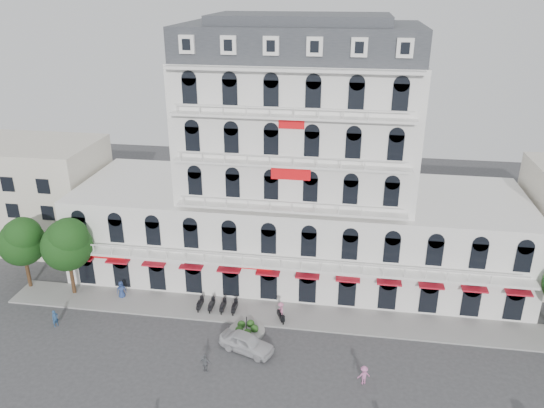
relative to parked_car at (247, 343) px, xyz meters
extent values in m
plane|color=#38383A|center=(2.49, -3.52, -0.80)|extent=(120.00, 120.00, 0.00)
cube|color=gray|center=(2.49, 5.48, -0.72)|extent=(53.00, 4.00, 0.16)
cube|color=silver|center=(2.49, 14.48, 3.70)|extent=(45.00, 14.00, 9.00)
cube|color=silver|center=(2.49, 14.48, 14.70)|extent=(22.00, 12.00, 13.00)
cube|color=#2D3035|center=(2.49, 14.48, 22.70)|extent=(21.56, 11.76, 3.00)
cube|color=#2D3035|center=(2.49, 14.48, 24.60)|extent=(15.84, 8.64, 0.80)
cube|color=red|center=(2.49, 6.98, 2.70)|extent=(40.50, 1.00, 0.15)
cube|color=red|center=(2.49, 8.36, 12.20)|extent=(3.50, 0.10, 1.40)
cube|color=beige|center=(-27.51, 16.48, 5.20)|extent=(14.00, 10.00, 12.00)
cylinder|color=gray|center=(-0.51, 2.48, -0.68)|extent=(3.20, 3.20, 0.24)
cylinder|color=black|center=(-0.51, 2.48, 0.10)|extent=(0.08, 0.08, 1.40)
sphere|color=#1F4517|center=(0.19, 2.48, -0.35)|extent=(0.70, 0.70, 0.70)
sphere|color=#1F4517|center=(-0.29, 3.14, -0.35)|extent=(0.70, 0.70, 0.70)
sphere|color=#1F4517|center=(-1.07, 2.90, -0.35)|extent=(0.70, 0.70, 0.70)
sphere|color=#1F4517|center=(-1.08, 2.08, -0.35)|extent=(0.70, 0.70, 0.70)
sphere|color=#1F4517|center=(-0.31, 1.81, -0.35)|extent=(0.70, 0.70, 0.70)
cylinder|color=#382314|center=(-23.51, 6.48, 0.96)|extent=(0.36, 0.36, 3.52)
sphere|color=black|center=(-23.51, 6.48, 4.16)|extent=(4.48, 4.48, 4.48)
sphere|color=black|center=(-23.01, 6.18, 5.20)|extent=(3.52, 3.52, 3.52)
sphere|color=black|center=(-23.91, 6.78, 4.80)|extent=(3.20, 3.20, 3.20)
cylinder|color=#382314|center=(-18.51, 5.98, 1.07)|extent=(0.36, 0.36, 3.74)
sphere|color=black|center=(-18.51, 5.98, 4.47)|extent=(4.76, 4.76, 4.76)
sphere|color=black|center=(-18.01, 5.68, 5.58)|extent=(3.74, 3.74, 3.74)
sphere|color=black|center=(-18.91, 6.28, 5.15)|extent=(3.40, 3.40, 3.40)
imported|color=silver|center=(0.00, 0.00, 0.00)|extent=(5.04, 3.38, 1.59)
cube|color=black|center=(2.22, 4.56, -0.25)|extent=(0.93, 1.51, 0.35)
torus|color=black|center=(2.44, 4.06, -0.52)|extent=(0.35, 0.60, 0.60)
torus|color=black|center=(2.00, 5.06, -0.52)|extent=(0.35, 0.60, 0.60)
imported|color=#C96A92|center=(2.22, 4.56, 0.41)|extent=(0.91, 1.12, 1.51)
imported|color=navy|center=(-13.55, 5.98, 0.11)|extent=(1.06, 0.92, 1.82)
imported|color=slate|center=(-2.73, -2.98, -0.02)|extent=(0.95, 0.48, 1.55)
imported|color=#C367A0|center=(9.58, -2.46, -0.01)|extent=(1.15, 0.90, 1.57)
imported|color=navy|center=(-17.51, 0.77, 0.00)|extent=(0.60, 0.69, 1.59)
camera|label=1|loc=(7.61, -35.28, 27.52)|focal=35.00mm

